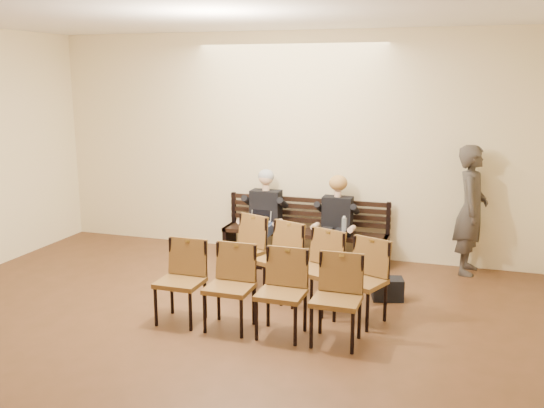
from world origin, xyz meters
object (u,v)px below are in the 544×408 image
at_px(seated_woman, 336,223).
at_px(passerby, 472,200).
at_px(seated_man, 264,214).
at_px(bag, 388,289).
at_px(water_bottle, 344,233).
at_px(chair_row_front, 255,291).
at_px(bench, 304,245).
at_px(laptop, 258,225).
at_px(chair_row_back, 297,266).

relative_size(seated_woman, passerby, 0.59).
bearing_deg(seated_man, bag, -30.70).
bearing_deg(bag, seated_woman, 127.48).
distance_m(seated_man, water_bottle, 1.34).
bearing_deg(bag, passerby, 56.71).
bearing_deg(bag, chair_row_front, -130.91).
bearing_deg(bag, bench, 137.20).
xyz_separation_m(seated_woman, laptop, (-1.17, -0.18, -0.07)).
distance_m(seated_man, bag, 2.51).
height_order(laptop, chair_row_front, chair_row_front).
bearing_deg(chair_row_back, seated_woman, 107.70).
xyz_separation_m(seated_man, chair_row_front, (0.82, -2.73, -0.21)).
distance_m(laptop, passerby, 3.16).
distance_m(bag, passerby, 1.99).
bearing_deg(seated_woman, passerby, 6.53).
bearing_deg(chair_row_back, chair_row_front, -79.31).
relative_size(bench, chair_row_front, 1.11).
bearing_deg(chair_row_front, laptop, 108.76).
bearing_deg(bag, chair_row_back, -156.50).
distance_m(laptop, chair_row_front, 2.68).
relative_size(laptop, chair_row_back, 0.14).
bearing_deg(seated_man, chair_row_front, -73.22).
height_order(seated_woman, water_bottle, seated_woman).
bearing_deg(chair_row_back, bag, 45.35).
xyz_separation_m(seated_woman, bag, (0.96, -1.25, -0.50)).
height_order(seated_man, water_bottle, seated_man).
bearing_deg(chair_row_front, bag, 49.41).
xyz_separation_m(bench, laptop, (-0.65, -0.30, 0.34)).
xyz_separation_m(bench, chair_row_front, (0.20, -2.85, 0.26)).
bearing_deg(passerby, chair_row_front, 147.75).
relative_size(water_bottle, bag, 0.59).
height_order(bench, water_bottle, water_bottle).
bearing_deg(seated_man, seated_woman, 0.00).
relative_size(bench, water_bottle, 11.36).
bearing_deg(chair_row_back, bench, 124.00).
relative_size(bench, laptop, 7.98).
height_order(bag, chair_row_back, chair_row_back).
distance_m(bench, chair_row_front, 2.86).
relative_size(passerby, chair_row_front, 0.92).
bearing_deg(bench, seated_woman, -12.98).
distance_m(bench, water_bottle, 0.83).
height_order(laptop, water_bottle, laptop).
bearing_deg(water_bottle, chair_row_front, -101.02).
bearing_deg(passerby, seated_woman, 101.59).
relative_size(water_bottle, chair_row_front, 0.10).
bearing_deg(water_bottle, seated_man, 170.89).
distance_m(passerby, chair_row_back, 2.88).
xyz_separation_m(seated_woman, chair_row_front, (-0.32, -2.73, -0.16)).
bearing_deg(water_bottle, passerby, 13.78).
distance_m(seated_man, seated_woman, 1.15).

